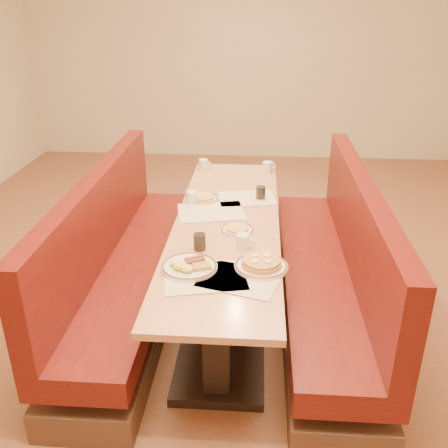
# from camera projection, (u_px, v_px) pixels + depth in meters

# --- Properties ---
(ground) EXTENTS (8.00, 8.00, 0.00)m
(ground) POSITION_uv_depth(u_px,v_px,m) (226.00, 314.00, 3.67)
(ground) COLOR #9E6647
(ground) RESTS_ON ground
(room_envelope) EXTENTS (6.04, 8.04, 2.82)m
(room_envelope) POSITION_uv_depth(u_px,v_px,m) (227.00, 35.00, 2.87)
(room_envelope) COLOR beige
(room_envelope) RESTS_ON ground
(diner_table) EXTENTS (0.70, 2.50, 0.75)m
(diner_table) POSITION_uv_depth(u_px,v_px,m) (227.00, 270.00, 3.52)
(diner_table) COLOR black
(diner_table) RESTS_ON ground
(booth_left) EXTENTS (0.55, 2.50, 1.05)m
(booth_left) POSITION_uv_depth(u_px,v_px,m) (125.00, 268.00, 3.57)
(booth_left) COLOR #4C3326
(booth_left) RESTS_ON ground
(booth_right) EXTENTS (0.55, 2.50, 1.05)m
(booth_right) POSITION_uv_depth(u_px,v_px,m) (331.00, 276.00, 3.48)
(booth_right) COLOR #4C3326
(booth_right) RESTS_ON ground
(placemat_near_left) EXTENTS (0.50, 0.41, 0.00)m
(placemat_near_left) POSITION_uv_depth(u_px,v_px,m) (205.00, 277.00, 2.70)
(placemat_near_left) COLOR beige
(placemat_near_left) RESTS_ON diner_table
(placemat_near_right) EXTENTS (0.49, 0.42, 0.00)m
(placemat_near_right) POSITION_uv_depth(u_px,v_px,m) (240.00, 279.00, 2.68)
(placemat_near_right) COLOR beige
(placemat_near_right) RESTS_ON diner_table
(placemat_far_left) EXTENTS (0.52, 0.43, 0.00)m
(placemat_far_left) POSITION_uv_depth(u_px,v_px,m) (211.00, 212.00, 3.51)
(placemat_far_left) COLOR beige
(placemat_far_left) RESTS_ON diner_table
(placemat_far_right) EXTENTS (0.46, 0.37, 0.00)m
(placemat_far_right) POSITION_uv_depth(u_px,v_px,m) (247.00, 198.00, 3.74)
(placemat_far_right) COLOR beige
(placemat_far_right) RESTS_ON diner_table
(pancake_plate) EXTENTS (0.30, 0.30, 0.07)m
(pancake_plate) POSITION_uv_depth(u_px,v_px,m) (261.00, 265.00, 2.78)
(pancake_plate) COLOR white
(pancake_plate) RESTS_ON diner_table
(eggs_plate) EXTENTS (0.32, 0.32, 0.06)m
(eggs_plate) POSITION_uv_depth(u_px,v_px,m) (189.00, 266.00, 2.77)
(eggs_plate) COLOR white
(eggs_plate) RESTS_ON diner_table
(extra_plate_mid) EXTENTS (0.21, 0.21, 0.04)m
(extra_plate_mid) POSITION_uv_depth(u_px,v_px,m) (237.00, 229.00, 3.22)
(extra_plate_mid) COLOR white
(extra_plate_mid) RESTS_ON diner_table
(extra_plate_far) EXTENTS (0.23, 0.23, 0.05)m
(extra_plate_far) POSITION_uv_depth(u_px,v_px,m) (204.00, 198.00, 3.71)
(extra_plate_far) COLOR white
(extra_plate_far) RESTS_ON diner_table
(coffee_mug_a) EXTENTS (0.11, 0.08, 0.09)m
(coffee_mug_a) POSITION_uv_depth(u_px,v_px,m) (243.00, 241.00, 3.00)
(coffee_mug_a) COLOR white
(coffee_mug_a) RESTS_ON diner_table
(coffee_mug_b) EXTENTS (0.12, 0.08, 0.09)m
(coffee_mug_b) POSITION_uv_depth(u_px,v_px,m) (192.00, 197.00, 3.65)
(coffee_mug_b) COLOR white
(coffee_mug_b) RESTS_ON diner_table
(coffee_mug_c) EXTENTS (0.12, 0.09, 0.09)m
(coffee_mug_c) POSITION_uv_depth(u_px,v_px,m) (268.00, 167.00, 4.27)
(coffee_mug_c) COLOR white
(coffee_mug_c) RESTS_ON diner_table
(coffee_mug_d) EXTENTS (0.11, 0.08, 0.09)m
(coffee_mug_d) POSITION_uv_depth(u_px,v_px,m) (204.00, 164.00, 4.36)
(coffee_mug_d) COLOR white
(coffee_mug_d) RESTS_ON diner_table
(soda_tumbler_near) EXTENTS (0.07, 0.07, 0.10)m
(soda_tumbler_near) POSITION_uv_depth(u_px,v_px,m) (200.00, 242.00, 2.98)
(soda_tumbler_near) COLOR black
(soda_tumbler_near) RESTS_ON diner_table
(soda_tumbler_mid) EXTENTS (0.07, 0.07, 0.10)m
(soda_tumbler_mid) POSITION_uv_depth(u_px,v_px,m) (261.00, 193.00, 3.72)
(soda_tumbler_mid) COLOR black
(soda_tumbler_mid) RESTS_ON diner_table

